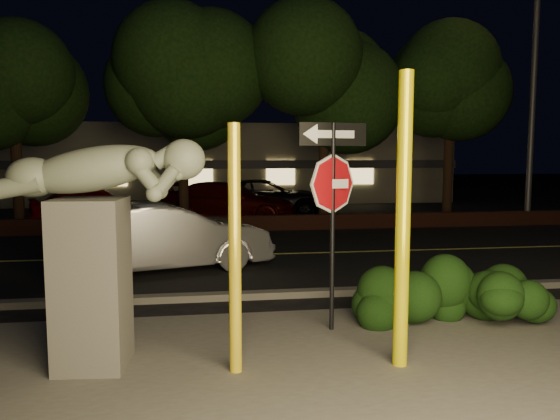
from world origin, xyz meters
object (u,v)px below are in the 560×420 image
at_px(parked_car_red, 94,205).
at_px(parked_car_dark, 265,198).
at_px(yellow_pole_left, 235,251).
at_px(silver_sedan, 165,237).
at_px(sculpture, 94,229).
at_px(parked_car_darkred, 228,202).
at_px(signpost, 333,184).
at_px(yellow_pole_right, 403,222).
at_px(streetlight, 530,48).

xyz_separation_m(parked_car_red, parked_car_dark, (6.27, 1.77, 0.03)).
distance_m(yellow_pole_left, silver_sedan, 5.91).
height_order(parked_car_red, parked_car_dark, parked_car_dark).
distance_m(sculpture, parked_car_darkred, 14.00).
height_order(parked_car_red, parked_car_darkred, parked_car_darkred).
relative_size(parked_car_red, parked_car_darkred, 0.84).
relative_size(signpost, sculpture, 1.09).
relative_size(silver_sedan, parked_car_darkred, 0.89).
bearing_deg(sculpture, parked_car_dark, 80.71).
bearing_deg(yellow_pole_right, sculpture, 172.09).
xyz_separation_m(signpost, silver_sedan, (-2.61, 4.44, -1.37)).
bearing_deg(yellow_pole_right, parked_car_dark, 89.17).
bearing_deg(silver_sedan, streetlight, -80.86).
bearing_deg(yellow_pole_left, parked_car_darkred, 87.33).
bearing_deg(parked_car_darkred, parked_car_red, 113.29).
relative_size(yellow_pole_left, silver_sedan, 0.64).
xyz_separation_m(signpost, sculpture, (-3.08, -0.91, -0.44)).
xyz_separation_m(signpost, parked_car_red, (-5.55, 12.32, -1.39)).
bearing_deg(parked_car_dark, silver_sedan, 167.64).
height_order(silver_sedan, parked_car_red, silver_sedan).
xyz_separation_m(streetlight, silver_sedan, (-12.09, -5.90, -5.42)).
bearing_deg(yellow_pole_left, parked_car_dark, 81.91).
bearing_deg(signpost, silver_sedan, 110.62).
xyz_separation_m(yellow_pole_right, streetlight, (8.99, 11.75, 4.42)).
distance_m(yellow_pole_left, streetlight, 16.68).
bearing_deg(streetlight, yellow_pole_left, -140.73).
distance_m(yellow_pole_right, streetlight, 15.44).
relative_size(silver_sedan, parked_car_dark, 0.84).
height_order(yellow_pole_left, parked_car_darkred, yellow_pole_left).
bearing_deg(parked_car_dark, sculpture, 172.45).
distance_m(streetlight, parked_car_red, 16.11).
xyz_separation_m(sculpture, streetlight, (12.57, 11.25, 4.50)).
height_order(yellow_pole_left, parked_car_red, yellow_pole_left).
bearing_deg(parked_car_dark, yellow_pole_right, -174.14).
distance_m(parked_car_red, parked_car_darkred, 4.77).
distance_m(sculpture, parked_car_red, 13.49).
bearing_deg(signpost, parked_car_red, 104.47).
relative_size(sculpture, parked_car_dark, 0.50).
relative_size(signpost, silver_sedan, 0.66).
relative_size(yellow_pole_right, silver_sedan, 0.77).
distance_m(yellow_pole_right, parked_car_red, 15.03).
bearing_deg(parked_car_dark, parked_car_darkred, 135.04).
height_order(parked_car_darkred, parked_car_dark, parked_car_dark).
distance_m(silver_sedan, parked_car_red, 8.41).
relative_size(yellow_pole_right, streetlight, 0.34).
bearing_deg(yellow_pole_left, yellow_pole_right, -2.74).
xyz_separation_m(streetlight, parked_car_dark, (-8.76, 3.74, -5.42)).
height_order(yellow_pole_left, silver_sedan, yellow_pole_left).
xyz_separation_m(yellow_pole_left, sculpture, (-1.62, 0.40, 0.23)).
bearing_deg(sculpture, streetlight, 46.79).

